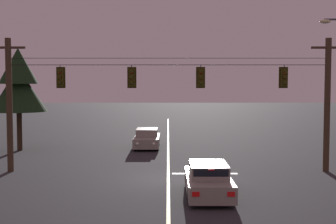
{
  "coord_description": "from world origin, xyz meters",
  "views": [
    {
      "loc": [
        -0.01,
        -21.49,
        4.64
      ],
      "look_at": [
        0.0,
        3.05,
        3.11
      ],
      "focal_mm": 47.84,
      "sensor_mm": 36.0,
      "label": 1
    }
  ],
  "objects_px": {
    "traffic_light_centre": "(201,77)",
    "car_oncoming_lead": "(147,139)",
    "traffic_light_left_inner": "(131,77)",
    "car_waiting_near_lane": "(208,181)",
    "traffic_light_right_inner": "(284,77)",
    "traffic_light_leftmost": "(60,77)",
    "tree_verge_near": "(18,83)"
  },
  "relations": [
    {
      "from": "traffic_light_centre",
      "to": "car_oncoming_lead",
      "type": "xyz_separation_m",
      "value": [
        -3.26,
        8.95,
        -4.34
      ]
    },
    {
      "from": "traffic_light_left_inner",
      "to": "tree_verge_near",
      "type": "bearing_deg",
      "value": 138.15
    },
    {
      "from": "traffic_light_left_inner",
      "to": "car_waiting_near_lane",
      "type": "bearing_deg",
      "value": -55.66
    },
    {
      "from": "traffic_light_centre",
      "to": "tree_verge_near",
      "type": "relative_size",
      "value": 0.17
    },
    {
      "from": "traffic_light_right_inner",
      "to": "tree_verge_near",
      "type": "relative_size",
      "value": 0.17
    },
    {
      "from": "traffic_light_leftmost",
      "to": "traffic_light_left_inner",
      "type": "height_order",
      "value": "same"
    },
    {
      "from": "traffic_light_leftmost",
      "to": "car_waiting_near_lane",
      "type": "relative_size",
      "value": 0.28
    },
    {
      "from": "traffic_light_left_inner",
      "to": "traffic_light_centre",
      "type": "height_order",
      "value": "same"
    },
    {
      "from": "traffic_light_left_inner",
      "to": "traffic_light_right_inner",
      "type": "bearing_deg",
      "value": 0.0
    },
    {
      "from": "traffic_light_leftmost",
      "to": "traffic_light_right_inner",
      "type": "relative_size",
      "value": 1.0
    },
    {
      "from": "traffic_light_left_inner",
      "to": "traffic_light_right_inner",
      "type": "height_order",
      "value": "same"
    },
    {
      "from": "traffic_light_leftmost",
      "to": "traffic_light_left_inner",
      "type": "distance_m",
      "value": 3.76
    },
    {
      "from": "traffic_light_left_inner",
      "to": "tree_verge_near",
      "type": "height_order",
      "value": "tree_verge_near"
    },
    {
      "from": "tree_verge_near",
      "to": "car_oncoming_lead",
      "type": "bearing_deg",
      "value": 8.63
    },
    {
      "from": "car_waiting_near_lane",
      "to": "car_oncoming_lead",
      "type": "distance_m",
      "value": 14.54
    },
    {
      "from": "traffic_light_left_inner",
      "to": "car_waiting_near_lane",
      "type": "distance_m",
      "value": 7.69
    },
    {
      "from": "traffic_light_right_inner",
      "to": "car_waiting_near_lane",
      "type": "height_order",
      "value": "traffic_light_right_inner"
    },
    {
      "from": "car_waiting_near_lane",
      "to": "car_oncoming_lead",
      "type": "relative_size",
      "value": 0.98
    },
    {
      "from": "traffic_light_left_inner",
      "to": "tree_verge_near",
      "type": "distance_m",
      "value": 11.4
    },
    {
      "from": "traffic_light_right_inner",
      "to": "traffic_light_leftmost",
      "type": "bearing_deg",
      "value": 180.0
    },
    {
      "from": "traffic_light_leftmost",
      "to": "car_waiting_near_lane",
      "type": "height_order",
      "value": "traffic_light_leftmost"
    },
    {
      "from": "traffic_light_left_inner",
      "to": "car_waiting_near_lane",
      "type": "xyz_separation_m",
      "value": [
        3.58,
        -5.24,
        -4.34
      ]
    },
    {
      "from": "traffic_light_left_inner",
      "to": "traffic_light_right_inner",
      "type": "relative_size",
      "value": 1.0
    },
    {
      "from": "traffic_light_leftmost",
      "to": "tree_verge_near",
      "type": "bearing_deg",
      "value": 121.89
    },
    {
      "from": "traffic_light_centre",
      "to": "car_waiting_near_lane",
      "type": "relative_size",
      "value": 0.28
    },
    {
      "from": "tree_verge_near",
      "to": "traffic_light_leftmost",
      "type": "bearing_deg",
      "value": -58.11
    },
    {
      "from": "traffic_light_centre",
      "to": "traffic_light_right_inner",
      "type": "height_order",
      "value": "same"
    },
    {
      "from": "traffic_light_leftmost",
      "to": "car_oncoming_lead",
      "type": "relative_size",
      "value": 0.28
    },
    {
      "from": "traffic_light_leftmost",
      "to": "traffic_light_right_inner",
      "type": "xyz_separation_m",
      "value": [
        11.77,
        0.0,
        0.0
      ]
    },
    {
      "from": "tree_verge_near",
      "to": "traffic_light_left_inner",
      "type": "bearing_deg",
      "value": -41.85
    },
    {
      "from": "traffic_light_leftmost",
      "to": "traffic_light_centre",
      "type": "distance_m",
      "value": 7.39
    },
    {
      "from": "traffic_light_centre",
      "to": "car_oncoming_lead",
      "type": "bearing_deg",
      "value": 110.02
    }
  ]
}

